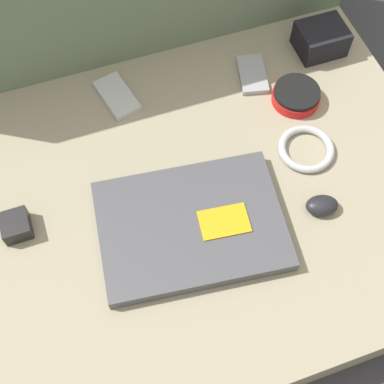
{
  "coord_description": "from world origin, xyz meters",
  "views": [
    {
      "loc": [
        -0.16,
        -0.46,
        1.02
      ],
      "look_at": [
        0.0,
        0.0,
        0.13
      ],
      "focal_mm": 50.0,
      "sensor_mm": 36.0,
      "label": 1
    }
  ],
  "objects_px": {
    "camera_pouch": "(321,39)",
    "charger_brick": "(16,226)",
    "computer_mouse": "(322,205)",
    "phone_black": "(117,96)",
    "laptop": "(191,225)",
    "speaker_puck": "(296,96)",
    "phone_silver": "(252,74)"
  },
  "relations": [
    {
      "from": "speaker_puck",
      "to": "charger_brick",
      "type": "height_order",
      "value": "charger_brick"
    },
    {
      "from": "camera_pouch",
      "to": "speaker_puck",
      "type": "bearing_deg",
      "value": -133.3
    },
    {
      "from": "phone_black",
      "to": "charger_brick",
      "type": "distance_m",
      "value": 0.35
    },
    {
      "from": "computer_mouse",
      "to": "charger_brick",
      "type": "bearing_deg",
      "value": 178.07
    },
    {
      "from": "laptop",
      "to": "phone_black",
      "type": "distance_m",
      "value": 0.35
    },
    {
      "from": "computer_mouse",
      "to": "speaker_puck",
      "type": "relative_size",
      "value": 0.69
    },
    {
      "from": "phone_silver",
      "to": "camera_pouch",
      "type": "xyz_separation_m",
      "value": [
        0.17,
        0.03,
        0.02
      ]
    },
    {
      "from": "speaker_puck",
      "to": "phone_silver",
      "type": "height_order",
      "value": "speaker_puck"
    },
    {
      "from": "speaker_puck",
      "to": "phone_black",
      "type": "bearing_deg",
      "value": 159.86
    },
    {
      "from": "phone_silver",
      "to": "charger_brick",
      "type": "xyz_separation_m",
      "value": [
        -0.55,
        -0.2,
        0.01
      ]
    },
    {
      "from": "computer_mouse",
      "to": "charger_brick",
      "type": "height_order",
      "value": "charger_brick"
    },
    {
      "from": "camera_pouch",
      "to": "charger_brick",
      "type": "relative_size",
      "value": 1.86
    },
    {
      "from": "phone_silver",
      "to": "phone_black",
      "type": "xyz_separation_m",
      "value": [
        -0.3,
        0.04,
        0.0
      ]
    },
    {
      "from": "phone_silver",
      "to": "camera_pouch",
      "type": "distance_m",
      "value": 0.18
    },
    {
      "from": "phone_black",
      "to": "camera_pouch",
      "type": "distance_m",
      "value": 0.47
    },
    {
      "from": "phone_silver",
      "to": "charger_brick",
      "type": "bearing_deg",
      "value": -146.98
    },
    {
      "from": "computer_mouse",
      "to": "phone_black",
      "type": "relative_size",
      "value": 0.57
    },
    {
      "from": "phone_silver",
      "to": "phone_black",
      "type": "height_order",
      "value": "phone_black"
    },
    {
      "from": "computer_mouse",
      "to": "phone_black",
      "type": "distance_m",
      "value": 0.49
    },
    {
      "from": "phone_silver",
      "to": "phone_black",
      "type": "bearing_deg",
      "value": -174.38
    },
    {
      "from": "laptop",
      "to": "camera_pouch",
      "type": "distance_m",
      "value": 0.53
    },
    {
      "from": "laptop",
      "to": "speaker_puck",
      "type": "bearing_deg",
      "value": 41.42
    },
    {
      "from": "laptop",
      "to": "camera_pouch",
      "type": "height_order",
      "value": "camera_pouch"
    },
    {
      "from": "camera_pouch",
      "to": "charger_brick",
      "type": "distance_m",
      "value": 0.76
    },
    {
      "from": "phone_silver",
      "to": "phone_black",
      "type": "distance_m",
      "value": 0.3
    },
    {
      "from": "computer_mouse",
      "to": "phone_silver",
      "type": "xyz_separation_m",
      "value": [
        0.0,
        0.35,
        -0.01
      ]
    },
    {
      "from": "speaker_puck",
      "to": "phone_black",
      "type": "height_order",
      "value": "speaker_puck"
    },
    {
      "from": "computer_mouse",
      "to": "charger_brick",
      "type": "distance_m",
      "value": 0.57
    },
    {
      "from": "computer_mouse",
      "to": "phone_black",
      "type": "bearing_deg",
      "value": 140.3
    },
    {
      "from": "speaker_puck",
      "to": "camera_pouch",
      "type": "height_order",
      "value": "camera_pouch"
    },
    {
      "from": "speaker_puck",
      "to": "charger_brick",
      "type": "distance_m",
      "value": 0.62
    },
    {
      "from": "laptop",
      "to": "camera_pouch",
      "type": "relative_size",
      "value": 3.53
    }
  ]
}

